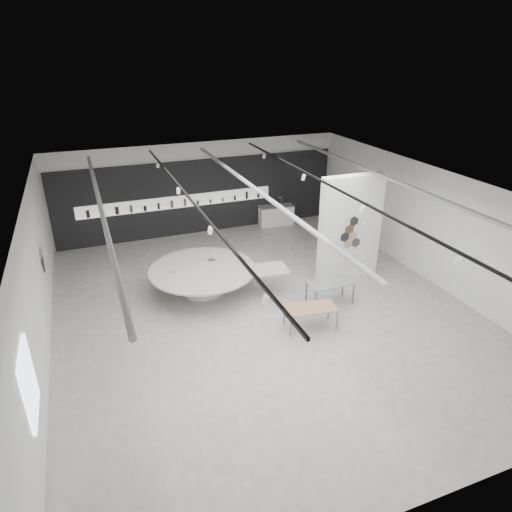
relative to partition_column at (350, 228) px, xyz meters
name	(u,v)px	position (x,y,z in m)	size (l,w,h in m)	color
room	(261,248)	(-3.59, -1.00, 0.27)	(12.02, 14.02, 3.82)	#B4B0A9
back_wall_display	(199,197)	(-3.58, 5.94, -0.26)	(11.80, 0.27, 3.10)	black
partition_column	(350,228)	(0.00, 0.00, 0.00)	(2.20, 0.38, 3.60)	white
display_island	(205,277)	(-4.83, 0.69, -1.24)	(4.54, 3.84, 0.87)	white
sample_table_wood	(311,309)	(-2.62, -2.35, -1.19)	(1.50, 0.91, 0.66)	#A77D56
sample_table_stone	(330,284)	(-1.42, -1.35, -1.15)	(1.39, 0.70, 0.71)	gray
kitchen_counter	(276,215)	(-0.23, 5.53, -1.36)	(1.59, 0.74, 1.22)	white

